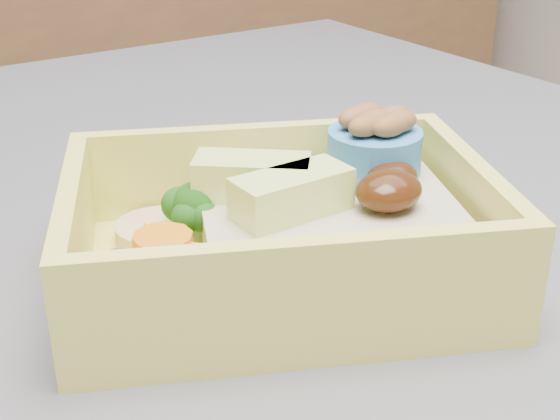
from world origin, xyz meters
TOP-DOWN VIEW (x-y plane):
  - bento_box at (0.23, -0.17)m, footprint 0.24×0.22m

SIDE VIEW (x-z plane):
  - bento_box at x=0.23m, z-range 0.91..0.98m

